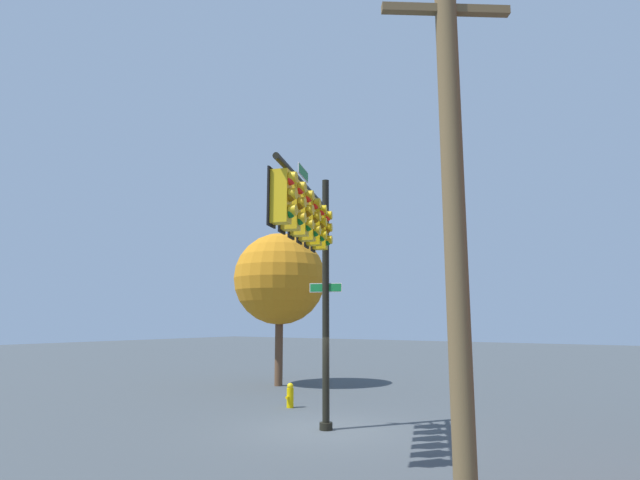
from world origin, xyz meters
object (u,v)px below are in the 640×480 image
at_px(signal_pole_assembly, 310,234).
at_px(fire_hydrant, 290,395).
at_px(utility_pole, 455,236).
at_px(tree_near, 280,279).

height_order(signal_pole_assembly, fire_hydrant, signal_pole_assembly).
bearing_deg(fire_hydrant, utility_pole, 47.38).
xyz_separation_m(signal_pole_assembly, fire_hydrant, (-4.29, -3.82, -4.67)).
bearing_deg(tree_near, utility_pole, 45.68).
xyz_separation_m(signal_pole_assembly, tree_near, (-8.72, -7.85, -0.17)).
distance_m(utility_pole, fire_hydrant, 12.49).
bearing_deg(fire_hydrant, tree_near, -137.70).
xyz_separation_m(signal_pole_assembly, utility_pole, (3.80, 4.98, -1.03)).
relative_size(fire_hydrant, tree_near, 0.12).
height_order(fire_hydrant, tree_near, tree_near).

